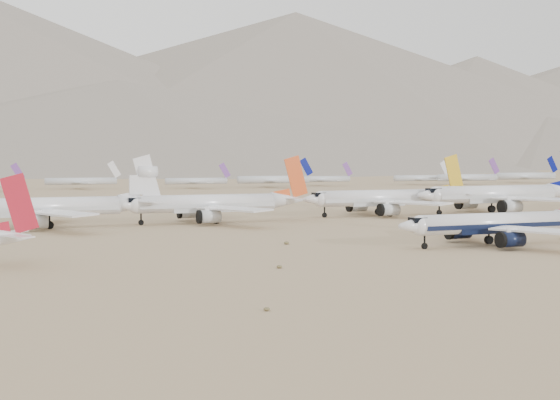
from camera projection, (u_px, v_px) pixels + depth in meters
name	position (u px, v px, depth m)	size (l,w,h in m)	color
ground	(466.00, 245.00, 145.58)	(7000.00, 7000.00, 0.00)	#8B7051
main_airliner	(500.00, 223.00, 145.67)	(42.11, 41.13, 14.86)	white
row2_navy_widebody	(501.00, 195.00, 232.39)	(55.78, 54.54, 19.84)	white
row2_gold_tail	(386.00, 198.00, 222.17)	(49.51, 48.42, 17.63)	white
row2_orange_tail	(215.00, 204.00, 197.09)	(48.03, 46.99, 17.13)	white
row2_white_trijet	(54.00, 206.00, 182.86)	(48.80, 47.69, 17.29)	white
distant_storage_row	(166.00, 181.00, 422.79)	(585.23, 67.70, 16.11)	silver
mountain_range	(32.00, 79.00, 1680.75)	(7354.00, 3024.00, 470.00)	slate
foothills	(335.00, 130.00, 1358.46)	(4637.50, 1395.00, 155.00)	slate
desert_scrub	(512.00, 265.00, 116.89)	(247.37, 121.67, 0.63)	brown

